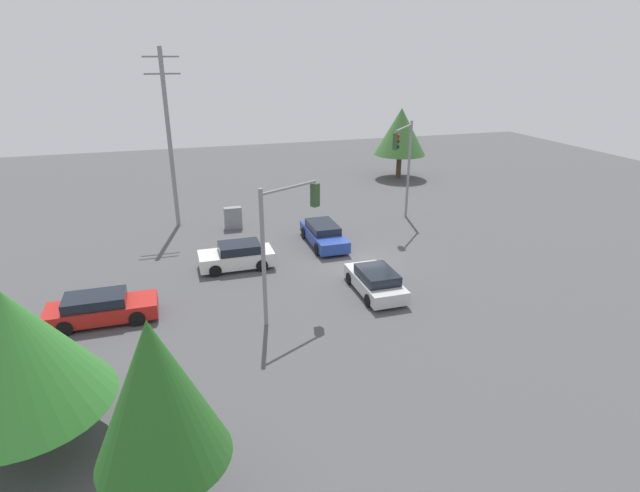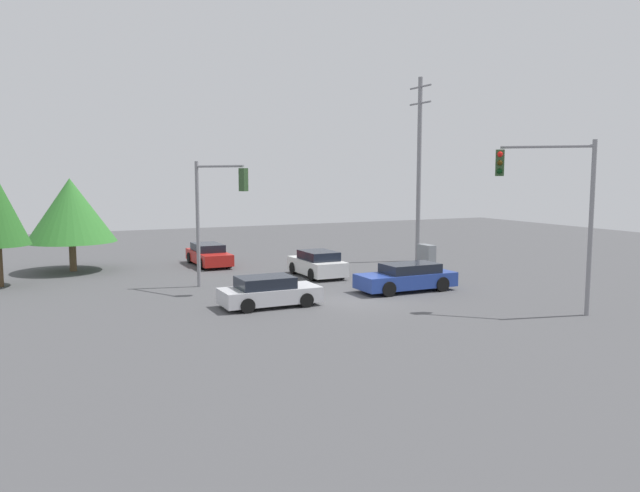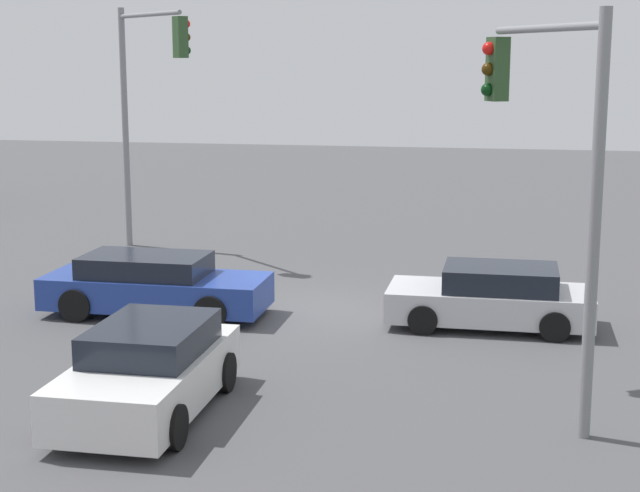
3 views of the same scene
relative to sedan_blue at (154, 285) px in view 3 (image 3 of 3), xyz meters
The scene contains 6 objects.
ground_plane 3.36m from the sedan_blue, 108.96° to the left, with size 80.00×80.00×0.00m, color #4C4C4F.
sedan_blue is the anchor object (origin of this frame).
sedan_white 6.03m from the sedan_blue, 19.85° to the left, with size 4.05×1.95×1.41m.
sedan_silver 7.19m from the sedan_blue, 93.60° to the left, with size 1.94×4.16×1.28m.
traffic_signal_main 9.76m from the sedan_blue, 62.04° to the left, with size 3.01×1.82×6.16m.
traffic_signal_cross 8.05m from the sedan_blue, 158.42° to the right, with size 2.66×2.88×6.85m.
Camera 3 is at (20.51, 4.37, 5.48)m, focal length 55.00 mm.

